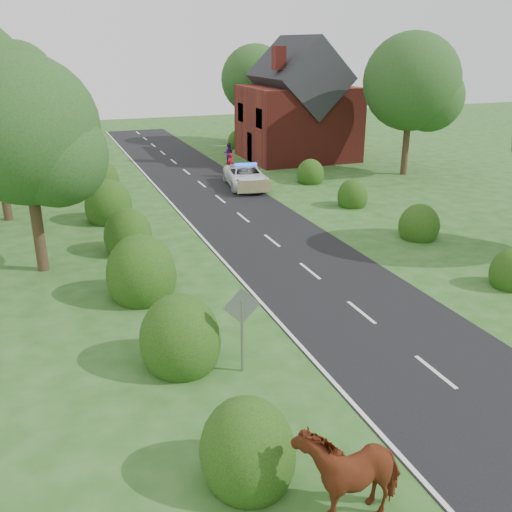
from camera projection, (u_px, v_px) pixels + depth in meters
name	position (u px, v px, depth m)	size (l,w,h in m)	color
ground	(435.00, 372.00, 15.88)	(120.00, 120.00, 0.00)	#245318
road	(250.00, 223.00, 29.00)	(6.00, 70.00, 0.02)	black
road_markings	(233.00, 238.00, 26.65)	(4.96, 70.00, 0.01)	white
hedgerow_left	(130.00, 244.00, 23.69)	(2.75, 50.41, 3.00)	#193211
hedgerow_right	(404.00, 220.00, 27.69)	(2.10, 45.78, 2.10)	#193211
tree_left_a	(32.00, 137.00, 21.14)	(5.74, 5.60, 8.38)	#332316
tree_left_d	(21.00, 82.00, 45.37)	(6.15, 6.00, 8.89)	#332316
tree_right_b	(416.00, 86.00, 37.65)	(6.56, 6.40, 9.40)	#332316
tree_right_c	(259.00, 82.00, 50.21)	(6.15, 6.00, 8.58)	#332316
road_sign	(242.00, 318.00, 15.39)	(1.06, 0.08, 2.53)	gray
house	(298.00, 109.00, 43.96)	(8.00, 7.40, 9.17)	maroon
cow	(348.00, 473.00, 10.99)	(1.23, 2.34, 1.66)	maroon
police_van	(246.00, 176.00, 35.97)	(2.98, 5.28, 1.53)	white
pedestrian_red	(230.00, 165.00, 38.66)	(0.59, 0.39, 1.62)	maroon
pedestrian_purple	(228.00, 153.00, 42.92)	(0.77, 0.60, 1.57)	#492171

